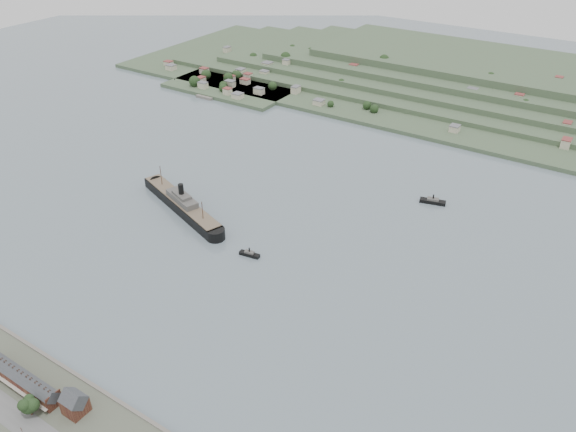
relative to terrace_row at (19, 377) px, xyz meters
The scene contains 10 objects.
ground 168.46m from the terrace_row, 86.59° to the left, with size 1400.00×1400.00×0.00m, color slate.
near_shore 22.02m from the terrace_row, 61.90° to the right, with size 220.00×80.00×2.60m.
terrace_row is the anchor object (origin of this frame).
gabled_building 37.74m from the terrace_row, ahead, with size 10.40×10.18×14.09m.
far_peninsula 562.42m from the terrace_row, 86.14° to the left, with size 760.00×309.00×30.00m.
steamship 182.65m from the terrace_row, 106.76° to the left, with size 109.93×48.94×27.35m.
tugboat 156.20m from the terrace_row, 79.13° to the left, with size 14.83×5.98×6.49m.
ferry_west 471.36m from the terrace_row, 123.50° to the left, with size 15.98×6.22×5.84m.
ferry_east 307.59m from the terrace_row, 69.53° to the left, with size 20.58×10.15×7.44m.
fig_tree 22.89m from the terrace_row, 23.25° to the right, with size 10.00×8.66×11.16m.
Camera 1 is at (209.04, -258.30, 222.30)m, focal length 35.00 mm.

